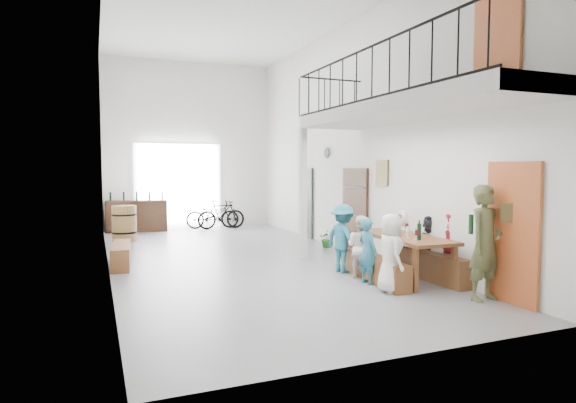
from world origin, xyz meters
name	(u,v)px	position (x,y,z in m)	size (l,w,h in m)	color
floor	(241,259)	(0.00, 0.00, 0.00)	(12.00, 12.00, 0.00)	slate
room_walls	(240,96)	(0.00, 0.00, 3.55)	(12.00, 12.00, 12.00)	white
gateway_portal	(178,186)	(-0.40, 5.94, 1.40)	(2.80, 0.08, 2.80)	white
right_wall_decor	(394,181)	(2.70, -1.87, 1.74)	(0.07, 8.28, 5.07)	#A54921
balcony	(402,112)	(1.98, -3.13, 2.96)	(1.52, 5.62, 4.00)	silver
tasting_table	(404,240)	(2.20, -2.95, 0.71)	(1.01, 2.21, 0.79)	brown
bench_inner	(375,269)	(1.61, -2.94, 0.23)	(0.31, 1.96, 0.45)	brown
bench_wall	(423,264)	(2.57, -3.02, 0.25)	(0.28, 2.16, 0.50)	brown
tableware	(403,228)	(2.15, -2.99, 0.93)	(0.47, 1.33, 0.35)	black
side_bench	(121,255)	(-2.50, 0.15, 0.22)	(0.35, 1.60, 0.45)	brown
oak_barrel	(124,223)	(-2.24, 3.68, 0.49)	(0.66, 0.66, 0.98)	olive
serving_counter	(137,216)	(-1.75, 5.65, 0.49)	(1.86, 0.52, 0.98)	#3D2716
counter_bottles	(137,196)	(-1.75, 5.65, 1.12)	(1.61, 0.24, 0.28)	black
guest_left_a	(390,253)	(1.42, -3.67, 0.64)	(0.62, 0.41, 1.27)	white
guest_left_b	(368,251)	(1.39, -3.03, 0.57)	(0.42, 0.27, 1.14)	teal
guest_left_c	(361,247)	(1.50, -2.61, 0.57)	(0.56, 0.43, 1.15)	white
guest_left_d	(343,238)	(1.43, -2.07, 0.66)	(0.85, 0.49, 1.32)	teal
guest_right_a	(451,247)	(2.83, -3.45, 0.62)	(0.73, 0.30, 1.25)	red
guest_right_b	(430,245)	(2.81, -2.92, 0.57)	(1.06, 0.34, 1.15)	black
guest_right_c	(404,239)	(2.75, -2.18, 0.59)	(0.57, 0.37, 1.17)	white
host_standing	(486,243)	(2.48, -4.61, 0.88)	(0.64, 0.42, 1.75)	#4F5530
potted_plant	(327,239)	(2.45, 0.65, 0.22)	(0.40, 0.35, 0.45)	#134312
bicycle_near	(213,215)	(0.64, 5.51, 0.46)	(0.61, 1.74, 0.91)	black
bicycle_far	(221,214)	(0.88, 5.28, 0.48)	(0.45, 1.58, 0.95)	black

